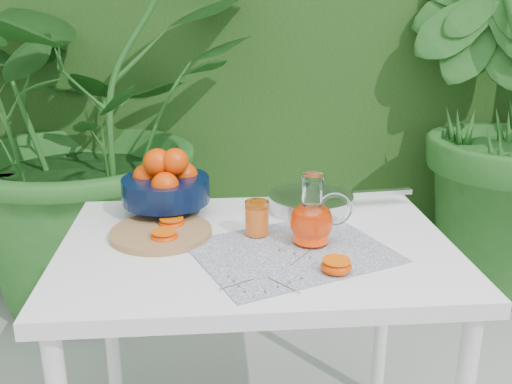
{
  "coord_description": "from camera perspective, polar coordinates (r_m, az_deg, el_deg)",
  "views": [
    {
      "loc": [
        -0.24,
        -1.25,
        1.34
      ],
      "look_at": [
        -0.13,
        0.11,
        0.88
      ],
      "focal_mm": 40.0,
      "sensor_mm": 36.0,
      "label": 1
    }
  ],
  "objects": [
    {
      "name": "potted_plant_left",
      "position": [
        2.62,
        -16.63,
        7.26
      ],
      "size": [
        2.39,
        2.39,
        1.71
      ],
      "primitive_type": "imported",
      "rotation": [
        0.0,
        0.0,
        0.63
      ],
      "color": "#236121",
      "rests_on": "ground"
    },
    {
      "name": "juice_tumbler",
      "position": [
        1.49,
        0.09,
        -2.71
      ],
      "size": [
        0.07,
        0.07,
        0.09
      ],
      "color": "white",
      "rests_on": "white_table"
    },
    {
      "name": "saute_pan",
      "position": [
        1.69,
        5.62,
        -0.92
      ],
      "size": [
        0.45,
        0.27,
        0.05
      ],
      "color": "silver",
      "rests_on": "white_table"
    },
    {
      "name": "potted_plant_right",
      "position": [
        2.86,
        22.87,
        7.41
      ],
      "size": [
        2.33,
        2.33,
        1.71
      ],
      "primitive_type": "imported",
      "rotation": [
        0.0,
        0.0,
        2.1
      ],
      "color": "#236121",
      "rests_on": "ground"
    },
    {
      "name": "juice_pitcher",
      "position": [
        1.44,
        5.66,
        -2.78
      ],
      "size": [
        0.16,
        0.12,
        0.18
      ],
      "color": "white",
      "rests_on": "white_table"
    },
    {
      "name": "white_table",
      "position": [
        1.51,
        0.06,
        -7.89
      ],
      "size": [
        1.0,
        0.7,
        0.75
      ],
      "color": "white",
      "rests_on": "ground"
    },
    {
      "name": "hedge_backdrop",
      "position": [
        3.33,
        0.46,
        16.19
      ],
      "size": [
        8.0,
        1.65,
        2.5
      ],
      "color": "#194012",
      "rests_on": "ground"
    },
    {
      "name": "orange_halves",
      "position": [
        1.44,
        -3.73,
        -4.91
      ],
      "size": [
        0.49,
        0.38,
        0.03
      ],
      "color": "#EF2B02",
      "rests_on": "white_table"
    },
    {
      "name": "placemat",
      "position": [
        1.42,
        3.6,
        -5.96
      ],
      "size": [
        0.55,
        0.5,
        0.0
      ],
      "primitive_type": "cube",
      "rotation": [
        0.0,
        0.0,
        0.38
      ],
      "color": "#0C1447",
      "rests_on": "white_table"
    },
    {
      "name": "cutting_board",
      "position": [
        1.53,
        -9.47,
        -4.04
      ],
      "size": [
        0.27,
        0.27,
        0.02
      ],
      "primitive_type": "cylinder",
      "rotation": [
        0.0,
        0.0,
        -0.01
      ],
      "color": "olive",
      "rests_on": "white_table"
    },
    {
      "name": "thyme_sprigs",
      "position": [
        1.3,
        2.08,
        -8.12
      ],
      "size": [
        0.26,
        0.23,
        0.01
      ],
      "color": "brown",
      "rests_on": "white_table"
    },
    {
      "name": "fruit_bowl",
      "position": [
        1.65,
        -9.01,
        0.8
      ],
      "size": [
        0.26,
        0.26,
        0.2
      ],
      "color": "black",
      "rests_on": "white_table"
    }
  ]
}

